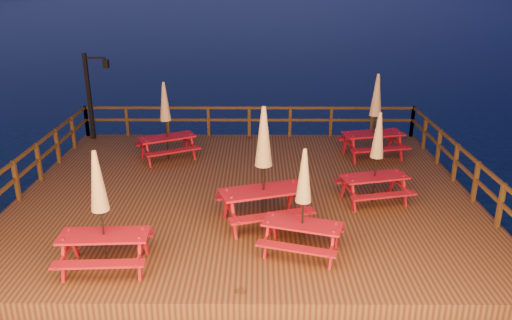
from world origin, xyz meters
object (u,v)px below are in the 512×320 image
object	(u,v)px
lamp_post	(93,89)
picnic_table_0	(166,120)
picnic_table_1	(377,157)
picnic_table_2	(303,201)

from	to	relation	value
lamp_post	picnic_table_0	xyz separation A→B (m)	(2.86, -2.10, -0.52)
picnic_table_0	picnic_table_1	bearing A→B (deg)	-56.16
picnic_table_1	lamp_post	bearing A→B (deg)	135.18
lamp_post	picnic_table_0	distance (m)	3.59
lamp_post	picnic_table_2	distance (m)	10.24
picnic_table_1	picnic_table_0	bearing A→B (deg)	137.93
picnic_table_0	picnic_table_1	xyz separation A→B (m)	(5.81, -3.15, -0.04)
lamp_post	picnic_table_1	distance (m)	10.15
lamp_post	picnic_table_1	size ratio (longest dim) A/B	1.26
picnic_table_2	lamp_post	bearing A→B (deg)	147.38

